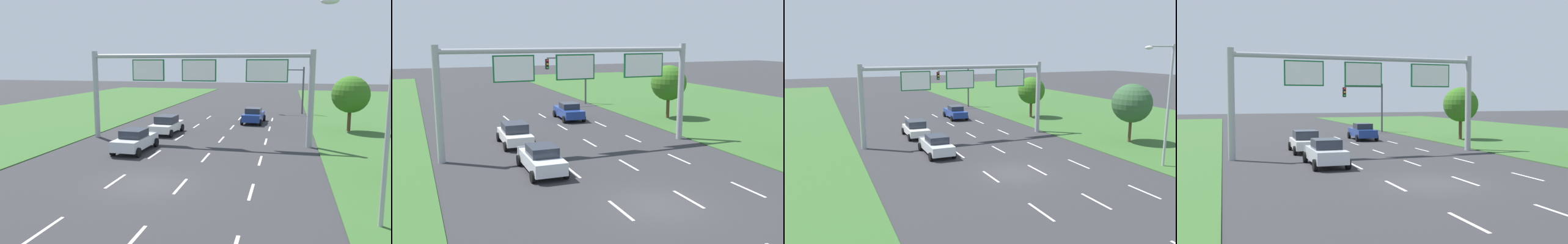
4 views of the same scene
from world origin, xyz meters
TOP-DOWN VIEW (x-y plane):
  - ground_plane at (0.00, 0.00)m, footprint 200.00×200.00m
  - lane_dashes_inner_left at (-1.75, 3.00)m, footprint 0.14×44.40m
  - lane_dashes_inner_right at (1.75, 3.00)m, footprint 0.14×44.40m
  - lane_dashes_slip at (5.25, 3.00)m, footprint 0.14×44.40m
  - car_near_red at (-3.38, 6.60)m, footprint 2.09×4.42m
  - car_lead_silver at (-3.31, 13.42)m, footprint 2.20×4.20m
  - car_mid_lane at (3.47, 21.17)m, footprint 2.24×4.46m
  - sign_gantry at (0.22, 10.69)m, footprint 17.24×0.44m
  - traffic_light_mast at (6.60, 29.62)m, footprint 4.76×0.49m
  - roadside_tree_mid at (12.16, 18.16)m, footprint 3.25×3.25m

SIDE VIEW (x-z plane):
  - ground_plane at x=0.00m, z-range 0.00..0.00m
  - lane_dashes_inner_left at x=-1.75m, z-range 0.00..0.01m
  - lane_dashes_inner_right at x=1.75m, z-range 0.00..0.01m
  - lane_dashes_slip at x=5.25m, z-range 0.00..0.01m
  - car_mid_lane at x=3.47m, z-range 0.00..1.56m
  - car_near_red at x=-3.38m, z-range 0.00..1.56m
  - car_lead_silver at x=-3.31m, z-range 0.00..1.58m
  - roadside_tree_mid at x=12.16m, z-range 0.84..5.79m
  - traffic_light_mast at x=6.60m, z-range 1.07..6.67m
  - sign_gantry at x=0.22m, z-range 1.43..8.43m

